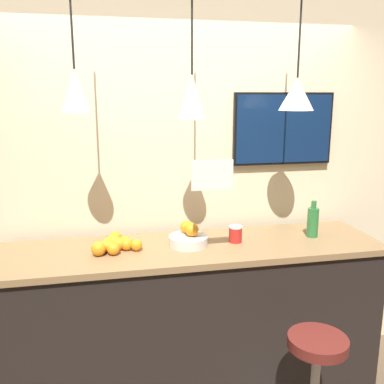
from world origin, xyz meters
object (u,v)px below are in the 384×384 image
(fruit_bowl, at_px, (189,237))
(mounted_tv, at_px, (283,129))
(spread_jar, at_px, (235,234))
(bar_stool, at_px, (315,384))
(juice_bottle, at_px, (313,222))

(fruit_bowl, height_order, mounted_tv, mounted_tv)
(spread_jar, relative_size, mounted_tv, 0.15)
(mounted_tv, bearing_deg, bar_stool, -100.82)
(bar_stool, xyz_separation_m, spread_jar, (-0.26, 0.66, 0.67))
(spread_jar, bearing_deg, bar_stool, -68.22)
(bar_stool, height_order, fruit_bowl, fruit_bowl)
(bar_stool, relative_size, fruit_bowl, 3.04)
(juice_bottle, bearing_deg, bar_stool, -112.97)
(bar_stool, distance_m, fruit_bowl, 1.10)
(juice_bottle, xyz_separation_m, mounted_tv, (-0.08, 0.36, 0.59))
(bar_stool, xyz_separation_m, mounted_tv, (0.19, 1.02, 1.31))
(spread_jar, height_order, mounted_tv, mounted_tv)
(spread_jar, bearing_deg, mounted_tv, 38.28)
(fruit_bowl, distance_m, spread_jar, 0.31)
(bar_stool, distance_m, spread_jar, 0.97)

